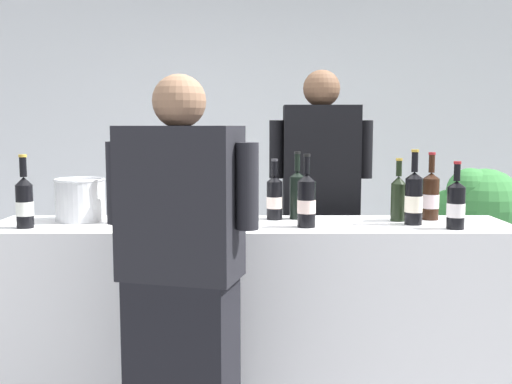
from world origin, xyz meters
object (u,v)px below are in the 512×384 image
at_px(wine_bottle_5, 296,193).
at_px(wine_bottle_6, 273,197).
at_px(wine_bottle_7, 23,202).
at_px(wine_bottle_0, 305,201).
at_px(wine_bottle_2, 117,198).
at_px(person_server, 319,229).
at_px(wine_bottle_3, 429,196).
at_px(wine_bottle_1, 412,198).
at_px(wine_glass, 230,200).
at_px(person_guest, 181,302).
at_px(potted_shrub, 464,236).
at_px(wine_bottle_4, 397,197).
at_px(ice_bucket, 79,199).
at_px(wine_bottle_8, 455,205).

bearing_deg(wine_bottle_5, wine_bottle_6, -170.19).
bearing_deg(wine_bottle_7, wine_bottle_0, 0.88).
distance_m(wine_bottle_2, wine_bottle_7, 0.42).
distance_m(wine_bottle_0, person_server, 0.72).
bearing_deg(wine_bottle_3, wine_bottle_1, -129.54).
distance_m(wine_glass, person_guest, 0.69).
bearing_deg(wine_bottle_3, wine_bottle_6, 179.59).
xyz_separation_m(wine_bottle_7, potted_shrub, (2.34, 0.98, -0.34)).
height_order(wine_bottle_2, wine_bottle_4, wine_bottle_2).
distance_m(wine_bottle_3, wine_bottle_4, 0.17).
relative_size(wine_bottle_5, ice_bucket, 1.37).
relative_size(wine_bottle_8, person_server, 0.17).
bearing_deg(wine_bottle_2, wine_bottle_0, -7.47).
relative_size(wine_bottle_0, wine_bottle_8, 1.10).
xyz_separation_m(person_server, person_guest, (-0.64, -1.20, -0.07)).
xyz_separation_m(wine_bottle_3, potted_shrub, (0.44, 0.74, -0.33)).
height_order(wine_bottle_3, ice_bucket, wine_bottle_3).
bearing_deg(wine_glass, person_guest, -104.98).
xyz_separation_m(wine_bottle_3, wine_glass, (-0.97, -0.16, 0.00)).
bearing_deg(wine_bottle_0, wine_bottle_2, 172.53).
height_order(wine_bottle_1, wine_bottle_7, wine_bottle_1).
distance_m(wine_bottle_7, person_guest, 0.97).
height_order(wine_bottle_0, wine_bottle_6, wine_bottle_0).
distance_m(wine_bottle_6, person_guest, 0.89).
height_order(wine_bottle_0, wine_glass, wine_bottle_0).
bearing_deg(potted_shrub, wine_bottle_0, -138.14).
relative_size(wine_bottle_7, person_server, 0.19).
xyz_separation_m(wine_bottle_0, potted_shrub, (1.07, 0.96, -0.34)).
bearing_deg(wine_bottle_7, wine_bottle_4, 6.52).
bearing_deg(person_server, person_guest, -118.04).
bearing_deg(ice_bucket, person_guest, -51.29).
distance_m(wine_bottle_7, wine_glass, 0.93).
distance_m(wine_bottle_2, potted_shrub, 2.15).
xyz_separation_m(wine_bottle_6, person_guest, (-0.36, -0.76, -0.30)).
bearing_deg(wine_bottle_1, person_server, 122.11).
bearing_deg(wine_bottle_2, wine_bottle_5, 8.71).
xyz_separation_m(wine_bottle_1, wine_glass, (-0.85, -0.01, -0.01)).
xyz_separation_m(wine_bottle_2, wine_bottle_6, (0.74, 0.11, -0.01)).
bearing_deg(potted_shrub, wine_glass, -147.52).
bearing_deg(person_server, wine_bottle_5, -111.06).
bearing_deg(potted_shrub, wine_bottle_6, -148.78).
bearing_deg(wine_bottle_7, ice_bucket, 47.81).
bearing_deg(wine_bottle_3, wine_glass, -170.51).
bearing_deg(wine_bottle_2, wine_bottle_8, -6.05).
height_order(wine_bottle_4, wine_bottle_6, wine_bottle_4).
bearing_deg(wine_bottle_4, person_guest, -143.46).
height_order(wine_bottle_8, person_guest, person_guest).
height_order(wine_bottle_0, wine_bottle_8, wine_bottle_0).
distance_m(wine_bottle_1, wine_bottle_5, 0.56).
xyz_separation_m(wine_bottle_2, wine_bottle_8, (1.54, -0.16, -0.01)).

